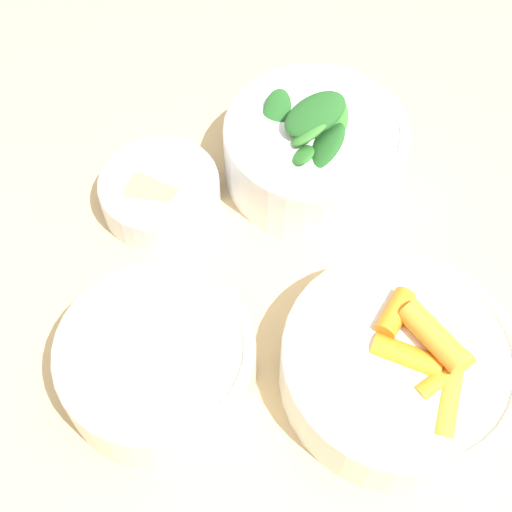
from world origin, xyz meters
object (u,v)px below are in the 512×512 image
bowl_greens (315,148)px  bowl_cookies (159,191)px  bowl_carrots (400,364)px  bowl_beans_hotdog (158,362)px

bowl_greens → bowl_cookies: (0.14, 0.06, -0.02)m
bowl_carrots → bowl_cookies: (0.23, -0.15, -0.01)m
bowl_carrots → bowl_cookies: size_ratio=1.63×
bowl_carrots → bowl_cookies: bowl_carrots is taller
bowl_beans_hotdog → bowl_cookies: bearing=-76.7°
bowl_carrots → bowl_greens: bowl_greens is taller
bowl_carrots → bowl_beans_hotdog: bearing=8.1°
bowl_cookies → bowl_carrots: bearing=147.5°
bowl_greens → bowl_beans_hotdog: bowl_greens is taller
bowl_carrots → bowl_beans_hotdog: bowl_carrots is taller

